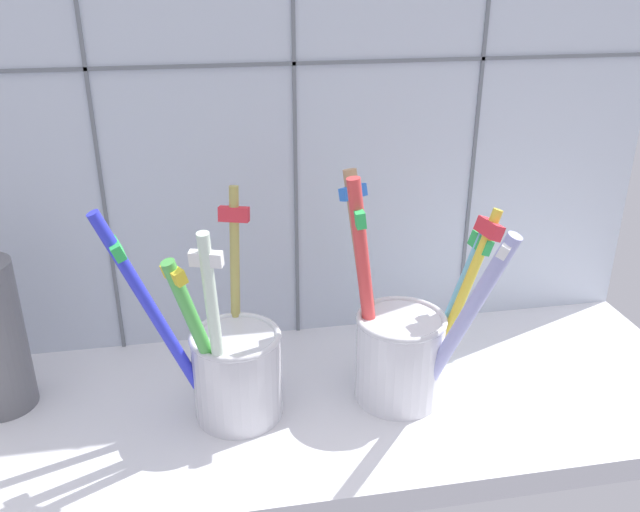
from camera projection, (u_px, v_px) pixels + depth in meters
counter_slab at (318, 408)px, 53.99cm from camera, size 64.00×22.00×2.00cm
tile_wall_back at (293, 111)px, 55.97cm from camera, size 64.00×2.20×45.00cm
toothbrush_cup_left at (232, 365)px, 49.94cm from camera, size 12.38×9.19×17.80cm
toothbrush_cup_right at (402, 343)px, 52.07cm from camera, size 11.79×11.64×18.30cm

